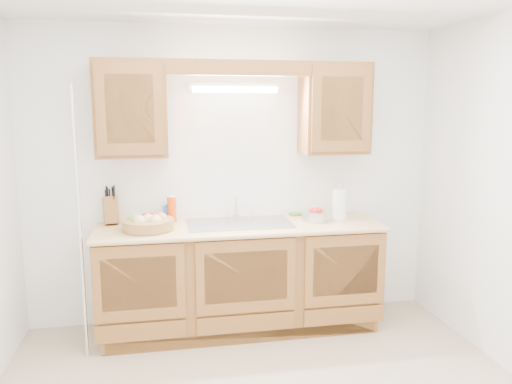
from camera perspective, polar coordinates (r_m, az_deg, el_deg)
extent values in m
cube|color=white|center=(4.30, -2.50, 1.79)|extent=(3.50, 0.02, 2.50)
cube|color=white|center=(1.48, 14.76, -14.16)|extent=(3.50, 0.02, 2.50)
cube|color=#995B2C|center=(4.20, -1.83, -9.79)|extent=(2.20, 0.60, 0.86)
cube|color=#DAAF72|center=(4.06, -1.83, -3.99)|extent=(2.30, 0.63, 0.04)
cube|color=#995B2C|center=(4.06, -14.06, 9.19)|extent=(0.55, 0.33, 0.75)
cube|color=#995B2C|center=(4.29, 8.94, 9.37)|extent=(0.55, 0.33, 0.75)
cube|color=#995B2C|center=(3.96, -1.95, 14.02)|extent=(2.20, 0.05, 0.12)
cylinder|color=white|center=(4.16, -2.38, 11.61)|extent=(0.70, 0.05, 0.05)
cube|color=white|center=(4.19, -2.44, 12.00)|extent=(0.76, 0.06, 0.05)
cube|color=#9E9EA3|center=(4.07, -1.88, -3.61)|extent=(0.84, 0.46, 0.01)
cube|color=#9E9EA3|center=(4.07, -4.81, -4.87)|extent=(0.39, 0.40, 0.16)
cube|color=#9E9EA3|center=(4.13, 1.02, -4.61)|extent=(0.39, 0.40, 0.16)
cylinder|color=silver|center=(4.26, -2.29, -2.78)|extent=(0.06, 0.06, 0.04)
cylinder|color=silver|center=(4.25, -2.30, -1.73)|extent=(0.02, 0.02, 0.16)
cylinder|color=silver|center=(4.18, -2.21, -0.65)|extent=(0.02, 0.12, 0.02)
cylinder|color=white|center=(4.27, -0.70, -2.20)|extent=(0.03, 0.03, 0.12)
cylinder|color=silver|center=(3.79, -19.49, -3.67)|extent=(0.03, 0.03, 2.00)
cube|color=white|center=(4.54, 9.49, 0.80)|extent=(0.08, 0.01, 0.12)
cylinder|color=#AB7844|center=(3.96, -12.21, -3.62)|extent=(0.47, 0.47, 0.08)
sphere|color=#D8C67F|center=(3.91, -13.21, -3.29)|extent=(0.10, 0.10, 0.10)
sphere|color=#D8C67F|center=(3.89, -11.44, -3.27)|extent=(0.10, 0.10, 0.10)
sphere|color=tan|center=(3.99, -10.79, -2.96)|extent=(0.09, 0.09, 0.09)
sphere|color=red|center=(4.02, -12.51, -2.96)|extent=(0.09, 0.09, 0.09)
sphere|color=#72A53F|center=(3.99, -13.79, -3.10)|extent=(0.09, 0.09, 0.09)
sphere|color=#D8C67F|center=(3.94, -12.23, -3.16)|extent=(0.10, 0.10, 0.10)
sphere|color=red|center=(4.05, -11.72, -2.85)|extent=(0.08, 0.08, 0.08)
cube|color=#995B2C|center=(4.22, -16.27, -2.04)|extent=(0.14, 0.20, 0.25)
cylinder|color=black|center=(4.18, -16.79, -0.36)|extent=(0.02, 0.04, 0.09)
cylinder|color=black|center=(4.18, -16.38, -0.29)|extent=(0.02, 0.04, 0.09)
cylinder|color=black|center=(4.17, -15.97, -0.23)|extent=(0.02, 0.04, 0.09)
cylinder|color=black|center=(4.22, -16.60, -0.10)|extent=(0.02, 0.04, 0.09)
cylinder|color=black|center=(4.21, -16.07, -0.03)|extent=(0.02, 0.04, 0.09)
cylinder|color=black|center=(4.25, -16.70, 0.07)|extent=(0.02, 0.04, 0.09)
cylinder|color=black|center=(4.24, -15.90, 0.15)|extent=(0.02, 0.04, 0.09)
cylinder|color=#E9470C|center=(4.19, -9.60, -1.95)|extent=(0.08, 0.08, 0.21)
cylinder|color=white|center=(4.17, -9.64, -0.47)|extent=(0.07, 0.07, 0.01)
imported|color=#2368B2|center=(4.24, -9.98, -2.03)|extent=(0.10, 0.10, 0.18)
cube|color=#CC333F|center=(4.41, 4.61, -2.63)|extent=(0.12, 0.09, 0.01)
cube|color=green|center=(4.41, 4.61, -2.50)|extent=(0.12, 0.09, 0.02)
cylinder|color=silver|center=(4.30, 9.47, -3.01)|extent=(0.15, 0.15, 0.01)
cylinder|color=silver|center=(4.27, 9.53, -1.16)|extent=(0.02, 0.02, 0.29)
cylinder|color=white|center=(4.27, 9.52, -1.34)|extent=(0.16, 0.16, 0.25)
sphere|color=silver|center=(4.25, 9.58, 0.77)|extent=(0.02, 0.02, 0.02)
cylinder|color=silver|center=(4.20, 6.74, -2.73)|extent=(0.27, 0.27, 0.09)
sphere|color=red|center=(4.18, 6.41, -2.18)|extent=(0.06, 0.06, 0.06)
sphere|color=red|center=(4.21, 7.01, -2.10)|extent=(0.06, 0.06, 0.06)
sphere|color=red|center=(4.16, 6.85, -2.24)|extent=(0.06, 0.06, 0.06)
sphere|color=red|center=(4.18, 7.26, -2.19)|extent=(0.06, 0.06, 0.06)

